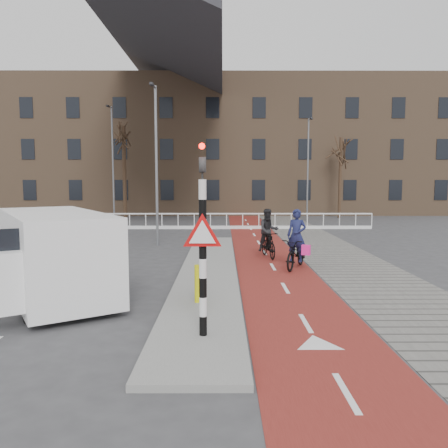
{
  "coord_description": "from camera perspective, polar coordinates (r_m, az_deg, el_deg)",
  "views": [
    {
      "loc": [
        -0.24,
        -9.86,
        2.98
      ],
      "look_at": [
        -0.19,
        5.0,
        1.5
      ],
      "focal_mm": 35.0,
      "sensor_mm": 36.0,
      "label": 1
    }
  ],
  "objects": [
    {
      "name": "ground",
      "position": [
        10.31,
        1.17,
        -11.11
      ],
      "size": [
        120.0,
        120.0,
        0.0
      ],
      "primitive_type": "plane",
      "color": "#38383A",
      "rests_on": "ground"
    },
    {
      "name": "bike_lane",
      "position": [
        20.16,
        4.78,
        -2.82
      ],
      "size": [
        2.5,
        60.0,
        0.01
      ],
      "primitive_type": "cube",
      "color": "maroon",
      "rests_on": "ground"
    },
    {
      "name": "sidewalk",
      "position": [
        20.59,
        12.58,
        -2.76
      ],
      "size": [
        3.0,
        60.0,
        0.01
      ],
      "primitive_type": "cube",
      "color": "slate",
      "rests_on": "ground"
    },
    {
      "name": "curb_island",
      "position": [
        14.18,
        -2.05,
        -6.2
      ],
      "size": [
        1.8,
        16.0,
        0.12
      ],
      "primitive_type": "cube",
      "color": "gray",
      "rests_on": "ground"
    },
    {
      "name": "traffic_signal",
      "position": [
        7.91,
        -2.81,
        -1.49
      ],
      "size": [
        0.8,
        0.8,
        3.68
      ],
      "color": "black",
      "rests_on": "curb_island"
    },
    {
      "name": "bollard",
      "position": [
        10.36,
        -3.54,
        -7.79
      ],
      "size": [
        0.12,
        0.12,
        0.89
      ],
      "primitive_type": "cylinder",
      "color": "yellow",
      "rests_on": "curb_island"
    },
    {
      "name": "cyclist_near",
      "position": [
        14.98,
        9.44,
        -3.2
      ],
      "size": [
        1.44,
        2.05,
        2.02
      ],
      "rotation": [
        0.0,
        0.0,
        -0.44
      ],
      "color": "black",
      "rests_on": "bike_lane"
    },
    {
      "name": "cyclist_far",
      "position": [
        16.9,
        5.81,
        -1.78
      ],
      "size": [
        0.91,
        1.82,
        1.89
      ],
      "rotation": [
        0.0,
        0.0,
        0.19
      ],
      "color": "black",
      "rests_on": "bike_lane"
    },
    {
      "name": "van",
      "position": [
        11.82,
        -21.19,
        -3.58
      ],
      "size": [
        4.41,
        5.41,
        2.19
      ],
      "rotation": [
        0.0,
        0.0,
        0.55
      ],
      "color": "white",
      "rests_on": "ground"
    },
    {
      "name": "railing",
      "position": [
        27.41,
        -10.17,
        -0.01
      ],
      "size": [
        28.0,
        0.1,
        0.99
      ],
      "color": "silver",
      "rests_on": "ground"
    },
    {
      "name": "townhouse_row",
      "position": [
        42.23,
        -4.01,
        12.23
      ],
      "size": [
        46.0,
        10.0,
        15.9
      ],
      "color": "#7F6047",
      "rests_on": "ground"
    },
    {
      "name": "tree_mid",
      "position": [
        34.54,
        -12.88,
        6.51
      ],
      "size": [
        0.29,
        0.29,
        7.13
      ],
      "primitive_type": "cylinder",
      "color": "#332316",
      "rests_on": "ground"
    },
    {
      "name": "tree_right",
      "position": [
        36.29,
        14.93,
        5.83
      ],
      "size": [
        0.25,
        0.25,
        6.4
      ],
      "primitive_type": "cylinder",
      "color": "#332316",
      "rests_on": "ground"
    },
    {
      "name": "streetlight_near",
      "position": [
        20.27,
        -8.81,
        7.39
      ],
      "size": [
        0.12,
        0.12,
        7.22
      ],
      "primitive_type": "cylinder",
      "color": "slate",
      "rests_on": "ground"
    },
    {
      "name": "streetlight_left",
      "position": [
        32.05,
        -14.3,
        7.45
      ],
      "size": [
        0.12,
        0.12,
        8.14
      ],
      "primitive_type": "cylinder",
      "color": "slate",
      "rests_on": "ground"
    },
    {
      "name": "streetlight_right",
      "position": [
        33.01,
        10.88,
        6.91
      ],
      "size": [
        0.12,
        0.12,
        7.5
      ],
      "primitive_type": "cylinder",
      "color": "slate",
      "rests_on": "ground"
    }
  ]
}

